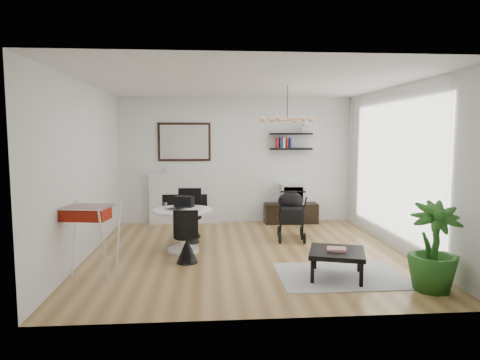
{
  "coord_description": "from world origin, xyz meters",
  "views": [
    {
      "loc": [
        -0.62,
        -6.71,
        1.89
      ],
      "look_at": [
        -0.07,
        0.4,
        1.14
      ],
      "focal_mm": 32.0,
      "sensor_mm": 36.0,
      "label": 1
    }
  ],
  "objects": [
    {
      "name": "drying_rack",
      "position": [
        -2.18,
        -1.09,
        0.52
      ],
      "size": [
        0.75,
        0.72,
        0.99
      ],
      "rotation": [
        0.0,
        0.0,
        -0.17
      ],
      "color": "white",
      "rests_on": "floor"
    },
    {
      "name": "magazines",
      "position": [
        1.08,
        -1.31,
        0.39
      ],
      "size": [
        0.29,
        0.25,
        0.04
      ],
      "primitive_type": "cube",
      "rotation": [
        0.0,
        0.0,
        -0.28
      ],
      "color": "#C53E31",
      "rests_on": "coffee_table"
    },
    {
      "name": "shelf_lower",
      "position": [
        1.18,
        2.37,
        1.6
      ],
      "size": [
        0.9,
        0.25,
        0.04
      ],
      "primitive_type": "cube",
      "color": "black",
      "rests_on": "wall_back"
    },
    {
      "name": "dining_table",
      "position": [
        -1.02,
        0.16,
        0.46
      ],
      "size": [
        0.96,
        0.96,
        0.7
      ],
      "color": "white",
      "rests_on": "floor"
    },
    {
      "name": "sheer_curtain",
      "position": [
        2.4,
        0.2,
        1.35
      ],
      "size": [
        0.04,
        3.6,
        2.6
      ],
      "primitive_type": "cube",
      "color": "white",
      "rests_on": "wall_right"
    },
    {
      "name": "black_bag",
      "position": [
        -1.01,
        0.39,
        0.79
      ],
      "size": [
        0.34,
        0.27,
        0.18
      ],
      "primitive_type": "cube",
      "rotation": [
        0.0,
        0.0,
        -0.33
      ],
      "color": "black",
      "rests_on": "dining_table"
    },
    {
      "name": "stroller",
      "position": [
        0.9,
        0.87,
        0.41
      ],
      "size": [
        0.57,
        0.82,
        0.96
      ],
      "rotation": [
        0.0,
        0.0,
        -0.13
      ],
      "color": "black",
      "rests_on": "floor"
    },
    {
      "name": "coffee_table",
      "position": [
        1.09,
        -1.3,
        0.33
      ],
      "size": [
        0.88,
        0.88,
        0.36
      ],
      "rotation": [
        0.0,
        0.0,
        -0.3
      ],
      "color": "black",
      "rests_on": "rug"
    },
    {
      "name": "chair_near",
      "position": [
        -0.93,
        -0.48,
        0.26
      ],
      "size": [
        0.39,
        0.4,
        0.82
      ],
      "rotation": [
        0.0,
        0.0,
        3.11
      ],
      "color": "black",
      "rests_on": "floor"
    },
    {
      "name": "crt_tv",
      "position": [
        1.19,
        2.29,
        0.64
      ],
      "size": [
        0.49,
        0.42,
        0.42
      ],
      "color": "silver",
      "rests_on": "tv_console"
    },
    {
      "name": "rug",
      "position": [
        1.17,
        -1.23,
        0.01
      ],
      "size": [
        1.68,
        1.22,
        0.01
      ],
      "primitive_type": "cube",
      "color": "#9F9F9F",
      "rests_on": "floor"
    },
    {
      "name": "wall_right",
      "position": [
        2.5,
        0.0,
        1.35
      ],
      "size": [
        0.0,
        5.0,
        5.0
      ],
      "primitive_type": "plane",
      "rotation": [
        1.57,
        0.0,
        -1.57
      ],
      "color": "white",
      "rests_on": "floor"
    },
    {
      "name": "wall_left",
      "position": [
        -2.5,
        0.0,
        1.35
      ],
      "size": [
        0.0,
        5.0,
        5.0
      ],
      "primitive_type": "plane",
      "rotation": [
        1.57,
        0.0,
        1.57
      ],
      "color": "white",
      "rests_on": "floor"
    },
    {
      "name": "chair_far",
      "position": [
        -0.95,
        0.76,
        0.3
      ],
      "size": [
        0.45,
        0.46,
        0.95
      ],
      "rotation": [
        0.0,
        0.0,
        -0.07
      ],
      "color": "black",
      "rests_on": "floor"
    },
    {
      "name": "wall_back",
      "position": [
        0.0,
        2.5,
        1.35
      ],
      "size": [
        5.0,
        0.0,
        5.0
      ],
      "primitive_type": "plane",
      "rotation": [
        1.57,
        0.0,
        0.0
      ],
      "color": "white",
      "rests_on": "floor"
    },
    {
      "name": "laptop",
      "position": [
        -1.09,
        0.11,
        0.71
      ],
      "size": [
        0.4,
        0.35,
        0.03
      ],
      "primitive_type": "imported",
      "rotation": [
        0.0,
        0.0,
        0.46
      ],
      "color": "black",
      "rests_on": "dining_table"
    },
    {
      "name": "ceiling",
      "position": [
        0.0,
        0.0,
        2.7
      ],
      "size": [
        5.0,
        5.0,
        0.0
      ],
      "primitive_type": "plane",
      "color": "white",
      "rests_on": "wall_back"
    },
    {
      "name": "tv_console",
      "position": [
        1.18,
        2.29,
        0.21
      ],
      "size": [
        1.14,
        0.4,
        0.43
      ],
      "primitive_type": "cube",
      "color": "black",
      "rests_on": "floor"
    },
    {
      "name": "newspaper",
      "position": [
        -0.86,
        0.08,
        0.7
      ],
      "size": [
        0.36,
        0.32,
        0.01
      ],
      "primitive_type": "cube",
      "rotation": [
        0.0,
        0.0,
        -0.22
      ],
      "color": "beige",
      "rests_on": "dining_table"
    },
    {
      "name": "pendant_lamp",
      "position": [
        0.7,
        0.3,
        2.15
      ],
      "size": [
        0.9,
        0.9,
        0.1
      ],
      "primitive_type": null,
      "color": "tan",
      "rests_on": "ceiling"
    },
    {
      "name": "shelf_upper",
      "position": [
        1.18,
        2.37,
        1.92
      ],
      "size": [
        0.9,
        0.25,
        0.04
      ],
      "primitive_type": "cube",
      "color": "black",
      "rests_on": "wall_back"
    },
    {
      "name": "drinking_glass",
      "position": [
        -1.31,
        0.26,
        0.75
      ],
      "size": [
        0.06,
        0.06,
        0.1
      ],
      "primitive_type": "cylinder",
      "color": "white",
      "rests_on": "dining_table"
    },
    {
      "name": "fireplace",
      "position": [
        -1.1,
        2.42,
        0.69
      ],
      "size": [
        1.5,
        0.17,
        2.16
      ],
      "color": "white",
      "rests_on": "floor"
    },
    {
      "name": "floor",
      "position": [
        0.0,
        0.0,
        0.0
      ],
      "size": [
        5.0,
        5.0,
        0.0
      ],
      "primitive_type": "plane",
      "color": "olive",
      "rests_on": "ground"
    },
    {
      "name": "potted_plant",
      "position": [
        2.11,
        -1.84,
        0.54
      ],
      "size": [
        0.69,
        0.69,
        1.09
      ],
      "primitive_type": "imported",
      "rotation": [
        0.0,
        0.0,
        -0.14
      ],
      "color": "#235B1A",
      "rests_on": "floor"
    }
  ]
}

